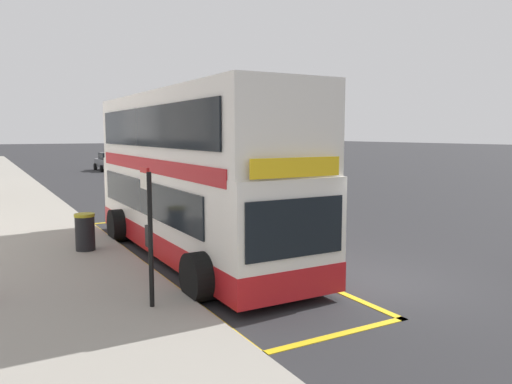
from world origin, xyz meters
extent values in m
plane|color=#28282B|center=(0.00, 32.00, 0.00)|extent=(260.00, 260.00, 0.00)
cube|color=white|center=(-2.45, 4.37, 1.35)|extent=(2.41, 10.07, 2.30)
cube|color=white|center=(-2.45, 4.37, 3.45)|extent=(2.39, 9.87, 1.90)
cube|color=red|center=(-2.45, 4.37, 0.50)|extent=(2.43, 10.09, 0.60)
cube|color=#B2191E|center=(-2.45, 4.37, 2.52)|extent=(2.44, 9.26, 0.36)
cube|color=black|center=(-3.68, 4.77, 1.65)|extent=(0.04, 8.05, 0.90)
cube|color=black|center=(-3.68, 4.37, 3.50)|extent=(0.04, 8.86, 1.00)
cube|color=black|center=(-2.45, -0.68, 1.60)|extent=(2.12, 0.04, 1.10)
cube|color=yellow|center=(-2.45, -0.68, 2.72)|extent=(1.93, 0.04, 0.36)
cylinder|color=black|center=(-3.75, 0.75, 0.50)|extent=(0.56, 1.00, 1.00)
cylinder|color=black|center=(-1.15, 0.75, 0.50)|extent=(0.56, 1.00, 1.00)
cylinder|color=black|center=(-3.75, 7.14, 0.50)|extent=(0.56, 1.00, 1.00)
cylinder|color=black|center=(-1.15, 7.14, 0.50)|extent=(0.56, 1.00, 1.00)
cube|color=gold|center=(-3.92, 4.32, 0.01)|extent=(0.16, 12.68, 0.01)
cube|color=gold|center=(-0.98, 4.32, 0.01)|extent=(0.16, 12.68, 0.01)
cube|color=gold|center=(-2.45, -1.94, 0.01)|extent=(3.10, 0.16, 0.01)
cube|color=gold|center=(-2.45, 10.58, 0.01)|extent=(3.10, 0.16, 0.01)
cylinder|color=black|center=(-4.82, 0.54, 1.39)|extent=(0.09, 0.09, 2.50)
cube|color=silver|center=(-4.82, 0.80, 2.46)|extent=(0.05, 0.42, 0.30)
cube|color=red|center=(-4.82, 0.80, 2.66)|extent=(0.05, 0.42, 0.10)
cube|color=black|center=(-4.82, 0.64, 1.44)|extent=(0.06, 0.28, 0.40)
cube|color=slate|center=(2.91, 37.13, 0.66)|extent=(1.76, 4.20, 0.72)
cube|color=black|center=(2.91, 37.03, 1.32)|extent=(1.52, 1.90, 0.60)
cylinder|color=black|center=(1.98, 38.44, 0.30)|extent=(0.22, 0.60, 0.60)
cylinder|color=black|center=(3.85, 38.44, 0.30)|extent=(0.22, 0.60, 0.60)
cylinder|color=black|center=(1.98, 35.83, 0.30)|extent=(0.22, 0.60, 0.60)
cylinder|color=black|center=(3.85, 35.83, 0.30)|extent=(0.22, 0.60, 0.60)
cube|color=black|center=(4.52, 31.88, 0.66)|extent=(1.76, 4.20, 0.72)
cube|color=black|center=(4.52, 31.78, 1.32)|extent=(1.52, 1.90, 0.60)
cylinder|color=black|center=(3.59, 33.18, 0.30)|extent=(0.22, 0.60, 0.60)
cylinder|color=black|center=(5.46, 33.18, 0.30)|extent=(0.22, 0.60, 0.60)
cylinder|color=black|center=(3.59, 30.58, 0.30)|extent=(0.22, 0.60, 0.60)
cylinder|color=black|center=(5.46, 30.58, 0.30)|extent=(0.22, 0.60, 0.60)
cube|color=slate|center=(4.62, 15.71, 0.66)|extent=(1.76, 4.20, 0.72)
cube|color=black|center=(4.62, 15.61, 1.32)|extent=(1.52, 1.90, 0.60)
cylinder|color=black|center=(3.68, 17.02, 0.30)|extent=(0.22, 0.60, 0.60)
cylinder|color=black|center=(5.55, 17.02, 0.30)|extent=(0.22, 0.60, 0.60)
cylinder|color=black|center=(3.68, 14.41, 0.30)|extent=(0.22, 0.60, 0.60)
cylinder|color=black|center=(5.55, 14.41, 0.30)|extent=(0.22, 0.60, 0.60)
cylinder|color=black|center=(-5.02, 5.80, 0.61)|extent=(0.52, 0.52, 0.94)
cylinder|color=#A5991E|center=(-5.02, 5.80, 1.12)|extent=(0.54, 0.54, 0.08)
camera|label=1|loc=(-7.53, -8.19, 3.34)|focal=34.96mm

